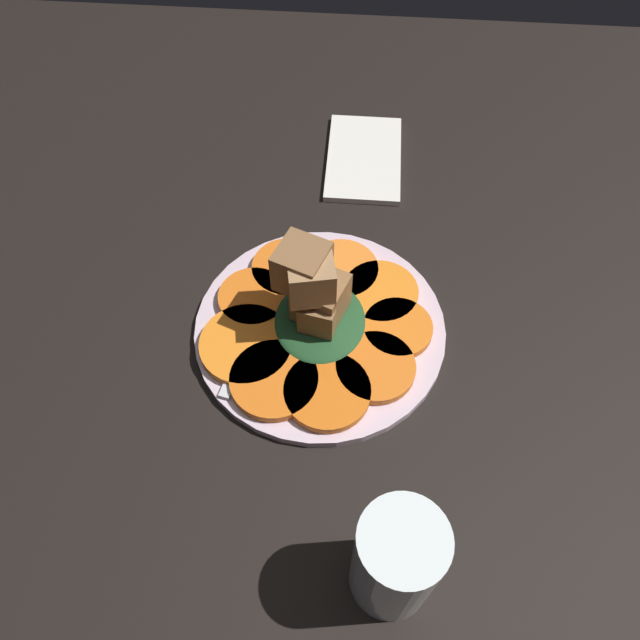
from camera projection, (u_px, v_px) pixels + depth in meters
table_slab at (320, 336)px, 66.03cm from camera, size 120.00×120.00×2.00cm
plate at (320, 328)px, 64.77cm from camera, size 25.93×25.93×1.05cm
carrot_slice_0 at (246, 344)px, 62.46cm from camera, size 9.36×9.36×0.93cm
carrot_slice_1 at (274, 380)px, 60.22cm from camera, size 8.64×8.64×0.93cm
carrot_slice_2 at (327, 391)px, 59.52cm from camera, size 8.40×8.40×0.93cm
carrot_slice_3 at (376, 367)px, 61.01cm from camera, size 7.88×7.88×0.93cm
carrot_slice_4 at (398, 327)px, 63.60cm from camera, size 7.12×7.12×0.93cm
carrot_slice_5 at (380, 292)px, 66.09cm from camera, size 8.03×8.03×0.93cm
carrot_slice_6 at (341, 270)px, 67.79cm from camera, size 8.06×8.06×0.93cm
carrot_slice_7 at (288, 268)px, 67.91cm from camera, size 7.89×7.89×0.93cm
carrot_slice_8 at (253, 298)px, 65.70cm from camera, size 7.42×7.42×0.93cm
center_pile at (315, 298)px, 60.87cm from camera, size 10.40×9.36×10.54cm
fork at (259, 316)px, 64.67cm from camera, size 18.60×5.73×0.40cm
water_glass at (396, 561)px, 46.54cm from camera, size 6.59×6.59×12.18cm
napkin at (364, 158)px, 79.41cm from camera, size 15.45×9.27×0.80cm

